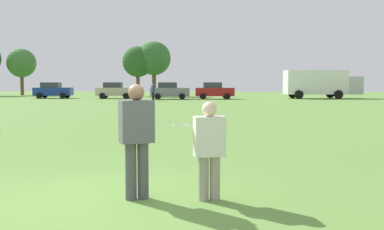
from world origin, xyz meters
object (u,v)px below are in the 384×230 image
parked_car_mid_right (214,91)px  bystander_sideline_watcher (153,91)px  parked_car_near_left (53,90)px  parked_car_center (170,91)px  frisbee (181,125)px  player_thrower (137,135)px  player_defender (209,146)px  parked_car_mid_left (115,90)px  box_truck (321,83)px

parked_car_mid_right → bystander_sideline_watcher: (-6.05, -5.22, 0.03)m
parked_car_near_left → parked_car_center: (13.60, -2.16, 0.00)m
parked_car_mid_right → parked_car_near_left: bearing=175.8°
frisbee → parked_car_near_left: size_ratio=0.06×
player_thrower → parked_car_center: bearing=94.6°
player_defender → parked_car_near_left: size_ratio=0.35×
bystander_sideline_watcher → parked_car_mid_left: bearing=129.6°
parked_car_center → parked_car_near_left: bearing=171.0°
player_thrower → parked_car_near_left: (-16.92, 43.13, -0.07)m
parked_car_center → box_truck: box_truck is taller
player_defender → parked_car_center: bearing=96.2°
player_defender → parked_car_mid_right: 41.78m
parked_car_near_left → parked_car_mid_right: bearing=-4.2°
box_truck → parked_car_mid_left: bearing=-176.9°
player_thrower → parked_car_mid_left: bearing=102.8°
frisbee → parked_car_mid_left: (-10.34, 42.63, -0.21)m
player_defender → box_truck: box_truck is taller
player_thrower → bystander_sideline_watcher: size_ratio=1.04×
player_defender → parked_car_center: 41.22m
player_thrower → bystander_sideline_watcher: 36.82m
parked_car_mid_left → parked_car_mid_right: (11.19, -0.98, 0.00)m
box_truck → bystander_sideline_watcher: 19.64m
parked_car_mid_left → box_truck: size_ratio=0.50×
parked_car_mid_left → parked_car_center: same height
player_defender → parked_car_mid_right: size_ratio=0.35×
player_defender → parked_car_mid_left: 44.10m
player_thrower → box_truck: bearing=72.8°
player_thrower → frisbee: bearing=9.9°
player_thrower → parked_car_near_left: parked_car_near_left is taller
player_defender → parked_car_mid_left: (-10.78, 42.76, 0.09)m
parked_car_near_left → parked_car_mid_right: (18.43, -1.37, 0.00)m
frisbee → parked_car_center: bearing=95.6°
parked_car_mid_left → bystander_sideline_watcher: parked_car_mid_left is taller
player_defender → bystander_sideline_watcher: 36.99m
frisbee → parked_car_mid_left: size_ratio=0.06×
parked_car_mid_left → bystander_sideline_watcher: size_ratio=2.55×
player_defender → parked_car_center: (-4.42, 40.98, 0.09)m
box_truck → parked_car_mid_right: bearing=-169.5°
player_thrower → parked_car_near_left: bearing=111.4°
parked_car_center → parked_car_mid_right: bearing=9.4°
bystander_sideline_watcher → frisbee: bearing=-81.9°
frisbee → parked_car_mid_right: size_ratio=0.06×
box_truck → parked_car_center: bearing=-169.8°
parked_car_mid_left → parked_car_center: bearing=-15.6°
parked_car_mid_left → parked_car_center: size_ratio=1.00×
parked_car_near_left → parked_car_center: same height
frisbee → box_truck: bearing=73.6°
frisbee → box_truck: size_ratio=0.03×
player_defender → box_truck: size_ratio=0.17×
player_defender → bystander_sideline_watcher: bearing=98.8°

